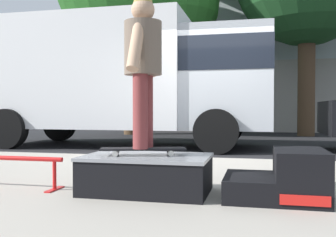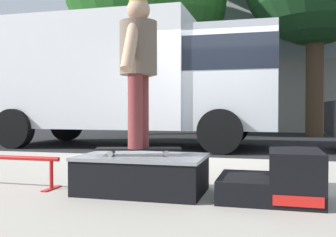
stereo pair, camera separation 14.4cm
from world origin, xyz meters
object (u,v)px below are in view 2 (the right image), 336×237
object	(u,v)px
kicker_ramp	(279,179)
skate_box	(142,172)
skateboard	(139,149)
skater_kid	(138,58)
box_truck	(130,76)

from	to	relation	value
kicker_ramp	skate_box	bearing A→B (deg)	179.98
skate_box	skateboard	bearing A→B (deg)	-165.03
kicker_ramp	skater_kid	xyz separation A→B (m)	(-1.25, -0.01, 1.06)
skater_kid	box_truck	world-z (taller)	box_truck
skateboard	skater_kid	distance (m)	0.84
skateboard	box_truck	bearing A→B (deg)	111.09
skateboard	box_truck	size ratio (longest dim) A/B	0.12
skate_box	skateboard	distance (m)	0.22
skate_box	kicker_ramp	bearing A→B (deg)	-0.02
skateboard	skate_box	bearing A→B (deg)	14.97
skateboard	skater_kid	xyz separation A→B (m)	(0.00, -0.00, 0.84)
kicker_ramp	skateboard	distance (m)	1.27
skater_kid	box_truck	bearing A→B (deg)	111.09
skate_box	kicker_ramp	world-z (taller)	kicker_ramp
skate_box	skater_kid	xyz separation A→B (m)	(-0.03, -0.01, 1.06)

